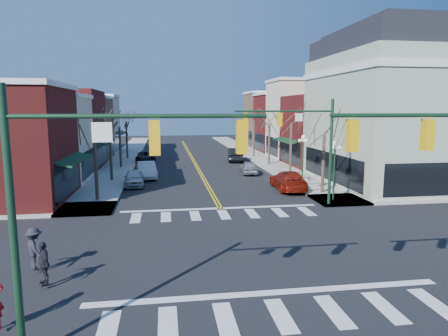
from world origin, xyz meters
name	(u,v)px	position (x,y,z in m)	size (l,w,h in m)	color
ground	(243,249)	(0.00, 0.00, 0.00)	(160.00, 160.00, 0.00)	black
sidewalk_left	(109,179)	(-8.75, 20.00, 0.07)	(3.50, 70.00, 0.15)	#9E9B93
sidewalk_right	(290,174)	(8.75, 20.00, 0.07)	(3.50, 70.00, 0.15)	#9E9B93
bldg_left_stucco_a	(28,141)	(-15.50, 19.50, 3.75)	(10.00, 7.00, 7.50)	beige
bldg_left_brick_b	(52,130)	(-15.50, 27.50, 4.25)	(10.00, 9.00, 8.50)	maroon
bldg_left_tan	(70,129)	(-15.50, 35.75, 3.90)	(10.00, 7.50, 7.80)	#8B664C
bldg_left_stucco_b	(82,125)	(-15.50, 43.50, 4.10)	(10.00, 8.00, 8.20)	beige
bldg_right_brick_a	(332,131)	(15.50, 25.75, 4.00)	(10.00, 8.50, 8.00)	maroon
bldg_right_stucco	(309,120)	(15.50, 33.50, 5.00)	(10.00, 7.00, 10.00)	beige
bldg_right_brick_b	(291,124)	(15.50, 41.00, 4.25)	(10.00, 8.00, 8.50)	maroon
bldg_right_tan	(276,120)	(15.50, 49.00, 4.50)	(10.00, 8.00, 9.00)	#8B664C
victorian_corner	(398,107)	(16.50, 14.50, 6.66)	(12.25, 14.25, 13.30)	#A0AD95
traffic_mast_near_left	(87,183)	(-5.55, -7.40, 4.71)	(6.60, 0.28, 7.20)	#14331E
traffic_mast_far_right	(305,137)	(5.55, 7.40, 4.71)	(6.60, 0.28, 7.20)	#14331E
lamppost_corner	(335,160)	(8.20, 8.50, 2.96)	(0.36, 0.36, 4.33)	#14331E
lamppost_midblock	(303,151)	(8.20, 15.00, 2.96)	(0.36, 0.36, 4.33)	#14331E
tree_left_a	(96,169)	(-8.40, 11.00, 2.38)	(0.24, 0.24, 4.76)	#382B21
tree_left_b	(111,154)	(-8.40, 19.00, 2.52)	(0.24, 0.24, 5.04)	#382B21
tree_left_c	(120,148)	(-8.40, 27.00, 2.27)	(0.24, 0.24, 4.55)	#382B21
tree_left_d	(127,140)	(-8.40, 35.00, 2.45)	(0.24, 0.24, 4.90)	#382B21
tree_right_a	(323,165)	(8.40, 11.00, 2.31)	(0.24, 0.24, 4.62)	#382B21
tree_right_b	(291,150)	(8.40, 19.00, 2.59)	(0.24, 0.24, 5.18)	#382B21
tree_right_c	(269,145)	(8.40, 27.00, 2.42)	(0.24, 0.24, 4.83)	#382B21
tree_right_d	(254,139)	(8.40, 35.00, 2.48)	(0.24, 0.24, 4.97)	#382B21
car_left_near	(134,178)	(-6.22, 16.54, 0.69)	(1.63, 4.05, 1.38)	#B4B5BA
car_left_mid	(147,170)	(-5.33, 20.32, 0.77)	(1.63, 4.67, 1.54)	silver
car_left_far	(146,157)	(-5.91, 31.77, 0.68)	(2.27, 4.91, 1.37)	black
car_right_near	(288,180)	(6.30, 12.99, 0.78)	(2.18, 5.37, 1.56)	maroon
car_right_mid	(249,167)	(4.80, 21.31, 0.66)	(1.56, 3.89, 1.32)	#AEAEB3
car_right_far	(235,155)	(5.14, 31.06, 0.84)	(1.78, 5.09, 1.68)	black
pedestrian_dark_a	(44,263)	(-8.07, -2.99, 0.96)	(0.96, 0.40, 1.63)	black
pedestrian_dark_b	(34,249)	(-8.84, -1.49, 1.02)	(1.13, 0.65, 1.74)	black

